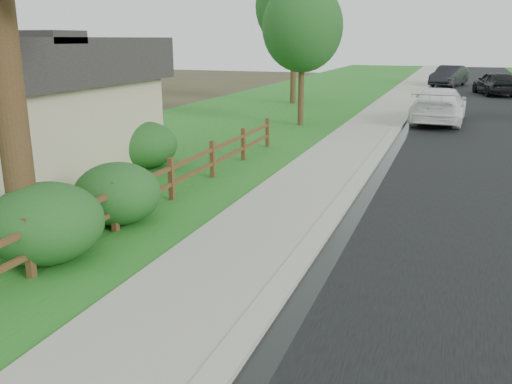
% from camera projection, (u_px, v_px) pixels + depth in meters
% --- Properties ---
extents(road, '(8.00, 90.00, 0.02)m').
position_uv_depth(road, '(486.00, 100.00, 35.35)').
color(road, black).
rests_on(road, ground).
extents(curb, '(0.40, 90.00, 0.12)m').
position_uv_depth(curb, '(420.00, 97.00, 36.73)').
color(curb, '#9C988E').
rests_on(curb, ground).
extents(wet_gutter, '(0.50, 90.00, 0.00)m').
position_uv_depth(wet_gutter, '(425.00, 97.00, 36.62)').
color(wet_gutter, black).
rests_on(wet_gutter, road).
extents(sidewalk, '(2.20, 90.00, 0.10)m').
position_uv_depth(sidewalk, '(400.00, 96.00, 37.16)').
color(sidewalk, '#AFA899').
rests_on(sidewalk, ground).
extents(grass_strip, '(1.60, 90.00, 0.06)m').
position_uv_depth(grass_strip, '(372.00, 96.00, 37.80)').
color(grass_strip, '#1C621F').
rests_on(grass_strip, ground).
extents(lawn_near, '(9.00, 90.00, 0.04)m').
position_uv_depth(lawn_near, '(300.00, 93.00, 39.52)').
color(lawn_near, '#1C621F').
rests_on(lawn_near, ground).
extents(ranch_fence, '(0.12, 16.92, 1.10)m').
position_uv_depth(ranch_fence, '(145.00, 190.00, 12.07)').
color(ranch_fence, '#53391B').
rests_on(ranch_fence, ground).
extents(white_suv, '(2.54, 5.79, 1.66)m').
position_uv_depth(white_suv, '(439.00, 105.00, 25.41)').
color(white_suv, white).
rests_on(white_suv, road).
extents(dark_car_mid, '(3.17, 5.26, 1.68)m').
position_uv_depth(dark_car_mid, '(495.00, 83.00, 38.03)').
color(dark_car_mid, black).
rests_on(dark_car_mid, road).
extents(dark_car_far, '(3.14, 5.41, 1.69)m').
position_uv_depth(dark_car_far, '(449.00, 76.00, 45.15)').
color(dark_car_far, black).
rests_on(dark_car_far, road).
extents(boulder, '(1.08, 0.81, 0.71)m').
position_uv_depth(boulder, '(44.00, 197.00, 12.45)').
color(boulder, brown).
rests_on(boulder, ground).
extents(shrub_b, '(2.24, 2.24, 1.43)m').
position_uv_depth(shrub_b, '(46.00, 223.00, 9.59)').
color(shrub_b, '#234F1C').
rests_on(shrub_b, ground).
extents(shrub_c, '(2.30, 2.30, 1.34)m').
position_uv_depth(shrub_c, '(117.00, 194.00, 11.59)').
color(shrub_c, '#234F1C').
rests_on(shrub_c, ground).
extents(shrub_d, '(2.49, 2.49, 1.44)m').
position_uv_depth(shrub_d, '(143.00, 145.00, 16.60)').
color(shrub_d, '#234F1C').
rests_on(shrub_d, ground).
extents(tree_near_left, '(3.56, 3.56, 6.31)m').
position_uv_depth(tree_near_left, '(302.00, 27.00, 23.73)').
color(tree_near_left, '#3E2919').
rests_on(tree_near_left, ground).
extents(tree_mid_left, '(4.61, 4.61, 8.25)m').
position_uv_depth(tree_mid_left, '(294.00, 6.00, 31.73)').
color(tree_mid_left, '#3E2919').
rests_on(tree_mid_left, ground).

